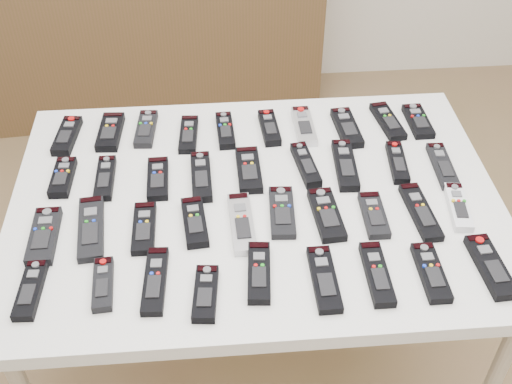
{
  "coord_description": "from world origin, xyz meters",
  "views": [
    {
      "loc": [
        -0.11,
        -1.06,
        1.88
      ],
      "look_at": [
        -0.01,
        0.14,
        0.8
      ],
      "focal_mm": 45.0,
      "sensor_mm": 36.0,
      "label": 1
    }
  ],
  "objects": [
    {
      "name": "remote_31",
      "position": [
        -0.26,
        -0.12,
        0.79
      ],
      "size": [
        0.06,
        0.19,
        0.02
      ],
      "primitive_type": "cube",
      "rotation": [
        0.0,
        0.0,
        -0.05
      ],
      "color": "black",
      "rests_on": "table"
    },
    {
      "name": "remote_27",
      "position": [
        0.39,
        0.05,
        0.79
      ],
      "size": [
        0.06,
        0.2,
        0.02
      ],
      "primitive_type": "cube",
      "rotation": [
        0.0,
        0.0,
        0.07
      ],
      "color": "black",
      "rests_on": "table"
    },
    {
      "name": "sideboard",
      "position": [
        -0.42,
        1.78,
        0.42
      ],
      "size": [
        1.71,
        0.52,
        0.84
      ],
      "primitive_type": "cube",
      "rotation": [
        0.0,
        0.0,
        0.08
      ],
      "color": "brown",
      "rests_on": "ground"
    },
    {
      "name": "remote_15",
      "position": [
        0.13,
        0.25,
        0.79
      ],
      "size": [
        0.07,
        0.18,
        0.02
      ],
      "primitive_type": "cube",
      "rotation": [
        0.0,
        0.0,
        0.13
      ],
      "color": "black",
      "rests_on": "table"
    },
    {
      "name": "remote_24",
      "position": [
        0.05,
        0.08,
        0.79
      ],
      "size": [
        0.07,
        0.18,
        0.02
      ],
      "primitive_type": "cube",
      "rotation": [
        0.0,
        0.0,
        -0.06
      ],
      "color": "black",
      "rests_on": "table"
    },
    {
      "name": "remote_19",
      "position": [
        -0.52,
        0.04,
        0.79
      ],
      "size": [
        0.06,
        0.18,
        0.02
      ],
      "primitive_type": "cube",
      "rotation": [
        0.0,
        0.0,
        0.01
      ],
      "color": "black",
      "rests_on": "table"
    },
    {
      "name": "remote_7",
      "position": [
        0.27,
        0.41,
        0.79
      ],
      "size": [
        0.07,
        0.18,
        0.02
      ],
      "primitive_type": "cube",
      "rotation": [
        0.0,
        0.0,
        0.07
      ],
      "color": "black",
      "rests_on": "table"
    },
    {
      "name": "remote_23",
      "position": [
        -0.05,
        0.04,
        0.79
      ],
      "size": [
        0.06,
        0.2,
        0.02
      ],
      "primitive_type": "cube",
      "rotation": [
        0.0,
        0.0,
        0.04
      ],
      "color": "#B7B7BC",
      "rests_on": "table"
    },
    {
      "name": "remote_25",
      "position": [
        0.16,
        0.06,
        0.79
      ],
      "size": [
        0.07,
        0.18,
        0.02
      ],
      "primitive_type": "cube",
      "rotation": [
        0.0,
        0.0,
        0.07
      ],
      "color": "black",
      "rests_on": "table"
    },
    {
      "name": "remote_3",
      "position": [
        -0.18,
        0.42,
        0.79
      ],
      "size": [
        0.06,
        0.17,
        0.02
      ],
      "primitive_type": "cube",
      "rotation": [
        0.0,
        0.0,
        -0.06
      ],
      "color": "black",
      "rests_on": "table"
    },
    {
      "name": "remote_17",
      "position": [
        0.38,
        0.24,
        0.79
      ],
      "size": [
        0.06,
        0.17,
        0.02
      ],
      "primitive_type": "cube",
      "rotation": [
        0.0,
        0.0,
        -0.09
      ],
      "color": "black",
      "rests_on": "table"
    },
    {
      "name": "remote_9",
      "position": [
        0.49,
        0.43,
        0.79
      ],
      "size": [
        0.06,
        0.15,
        0.02
      ],
      "primitive_type": "cube",
      "rotation": [
        0.0,
        0.0,
        0.02
      ],
      "color": "black",
      "rests_on": "table"
    },
    {
      "name": "remote_37",
      "position": [
        0.5,
        -0.14,
        0.79
      ],
      "size": [
        0.07,
        0.19,
        0.02
      ],
      "primitive_type": "cube",
      "rotation": [
        0.0,
        0.0,
        0.06
      ],
      "color": "black",
      "rests_on": "table"
    },
    {
      "name": "remote_16",
      "position": [
        0.24,
        0.24,
        0.79
      ],
      "size": [
        0.06,
        0.2,
        0.02
      ],
      "primitive_type": "cube",
      "rotation": [
        0.0,
        0.0,
        -0.05
      ],
      "color": "black",
      "rests_on": "table"
    },
    {
      "name": "remote_20",
      "position": [
        -0.42,
        0.06,
        0.79
      ],
      "size": [
        0.08,
        0.21,
        0.02
      ],
      "primitive_type": "cube",
      "rotation": [
        0.0,
        0.0,
        0.09
      ],
      "color": "black",
      "rests_on": "table"
    },
    {
      "name": "remote_30",
      "position": [
        -0.37,
        -0.12,
        0.79
      ],
      "size": [
        0.05,
        0.15,
        0.02
      ],
      "primitive_type": "cube",
      "rotation": [
        0.0,
        0.0,
        0.06
      ],
      "color": "black",
      "rests_on": "table"
    },
    {
      "name": "remote_26",
      "position": [
        0.27,
        0.05,
        0.79
      ],
      "size": [
        0.06,
        0.15,
        0.02
      ],
      "primitive_type": "cube",
      "rotation": [
        0.0,
        0.0,
        -0.02
      ],
      "color": "black",
      "rests_on": "table"
    },
    {
      "name": "remote_0",
      "position": [
        -0.52,
        0.44,
        0.79
      ],
      "size": [
        0.07,
        0.17,
        0.02
      ],
      "primitive_type": "cube",
      "rotation": [
        0.0,
        0.0,
        -0.11
      ],
      "color": "black",
      "rests_on": "table"
    },
    {
      "name": "remote_34",
      "position": [
        0.12,
        -0.15,
        0.79
      ],
      "size": [
        0.05,
        0.18,
        0.02
      ],
      "primitive_type": "cube",
      "rotation": [
        0.0,
        0.0,
        0.01
      ],
      "color": "black",
      "rests_on": "table"
    },
    {
      "name": "remote_2",
      "position": [
        -0.3,
        0.45,
        0.79
      ],
      "size": [
        0.06,
        0.16,
        0.02
      ],
      "primitive_type": "cube",
      "rotation": [
        0.0,
        0.0,
        -0.07
      ],
      "color": "black",
      "rests_on": "table"
    },
    {
      "name": "remote_11",
      "position": [
        -0.4,
        0.24,
        0.79
      ],
      "size": [
        0.05,
        0.16,
        0.02
      ],
      "primitive_type": "cube",
      "rotation": [
        0.0,
        0.0,
        0.0
      ],
      "color": "black",
      "rests_on": "table"
    },
    {
      "name": "remote_22",
      "position": [
        -0.17,
        0.06,
        0.79
      ],
      "size": [
        0.07,
        0.16,
        0.02
      ],
      "primitive_type": "cube",
      "rotation": [
        0.0,
        0.0,
        0.09
      ],
      "color": "black",
      "rests_on": "table"
    },
    {
      "name": "remote_35",
      "position": [
        0.24,
        -0.14,
        0.79
      ],
      "size": [
        0.05,
        0.18,
        0.02
      ],
      "primitive_type": "cube",
      "rotation": [
        0.0,
        0.0,
        -0.01
      ],
      "color": "black",
      "rests_on": "table"
    },
    {
      "name": "remote_12",
      "position": [
        -0.26,
        0.23,
        0.79
      ],
      "size": [
        0.06,
        0.16,
        0.02
      ],
      "primitive_type": "cube",
      "rotation": [
        0.0,
        0.0,
        0.02
      ],
      "color": "black",
      "rests_on": "table"
    },
    {
      "name": "remote_29",
      "position": [
        -0.53,
        -0.13,
        0.79
      ],
      "size": [
        0.05,
        0.16,
        0.02
      ],
      "primitive_type": "cube",
      "rotation": [
        0.0,
        0.0,
        -0.05
      ],
      "color": "black",
      "rests_on": "table"
    },
    {
      "name": "remote_33",
      "position": [
        -0.02,
        -0.12,
        0.79
      ],
      "size": [
        0.06,
        0.17,
        0.02
      ],
      "primitive_type": "cube",
      "rotation": [
        0.0,
        0.0,
        -0.08
      ],
      "color": "black",
      "rests_on": "table"
    },
    {
      "name": "table",
      "position": [
        -0.01,
        0.14,
        0.72
      ],
      "size": [
        1.25,
        0.88,
        0.78
      ],
      "color": "white",
      "rests_on": "ground"
    },
    {
      "name": "remote_28",
      "position": [
        0.49,
        0.06,
        0.79
      ],
      "size": [
        0.07,
        0.17,
        0.02
      ],
      "primitive_type": "cube",
      "rotation": [
        0.0,
        0.0,
        -0.13
      ],
      "color": "silver",
      "rests_on": "table"
    },
    {
      "name": "remote_6",
      "position": [
        0.15,
        0.43,
        0.79
      ],
      "size": [
        0.05,
        0.17,
        0.02
      ],
      "primitive_type": "cube",
      "rotation": [
        0.0,
        0.0,
        0.01
      ],
      "color": "#B7B7BC",
      "rests_on": "table"
    },
    {
      "name": "remote_8",
      "position": [
        0.4,
        0.43,
        0.79
      ],
      "size": [
        0.08,
        0.18,
        0.02
      ],
      "primitive_type": "cube",
      "rotation": [
        0.0,
        0.0,
        0.14
      ],
      "color": "black",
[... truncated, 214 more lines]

